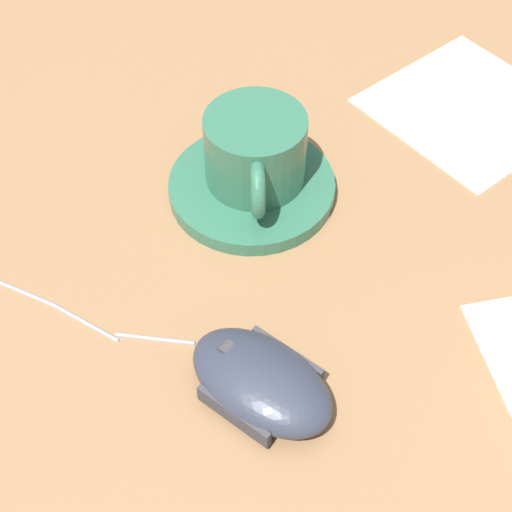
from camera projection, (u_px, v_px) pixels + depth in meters
ground_plane at (364, 279)px, 0.55m from camera, size 3.00×3.00×0.00m
saucer at (252, 187)px, 0.60m from camera, size 0.13×0.13×0.01m
coffee_cup at (255, 151)px, 0.57m from camera, size 0.10×0.08×0.06m
computer_mouse at (261, 381)px, 0.48m from camera, size 0.11×0.10×0.03m
mouse_cable at (17, 307)px, 0.53m from camera, size 0.12×0.23×0.00m
napkin_spare at (469, 108)px, 0.66m from camera, size 0.19×0.19×0.00m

